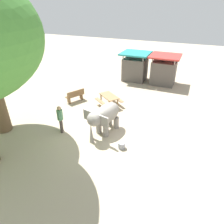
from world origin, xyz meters
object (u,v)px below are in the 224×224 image
object	(u,v)px
market_stall_red	(164,71)
elephant	(105,116)
person_handler	(60,117)
picnic_table_near	(109,98)
feed_bucket	(122,145)
wooden_bench	(75,95)
market_stall_teal	(135,68)

from	to	relation	value
market_stall_red	elephant	bearing A→B (deg)	-100.09
person_handler	elephant	bearing A→B (deg)	-4.48
picnic_table_near	feed_bucket	world-z (taller)	picnic_table_near
wooden_bench	market_stall_teal	distance (m)	6.70
market_stall_red	feed_bucket	world-z (taller)	market_stall_red
elephant	market_stall_teal	world-z (taller)	market_stall_teal
wooden_bench	market_stall_teal	xyz separation A→B (m)	(2.64, 6.13, 0.67)
market_stall_red	feed_bucket	xyz separation A→B (m)	(-0.24, -9.85, -0.98)
feed_bucket	picnic_table_near	bearing A→B (deg)	121.17
wooden_bench	feed_bucket	bearing A→B (deg)	-99.85
market_stall_red	feed_bucket	size ratio (longest dim) A/B	7.00
wooden_bench	picnic_table_near	distance (m)	2.59
elephant	person_handler	xyz separation A→B (m)	(-2.27, -0.90, -0.12)
wooden_bench	elephant	bearing A→B (deg)	-100.49
person_handler	market_stall_teal	bearing A→B (deg)	56.54
market_stall_teal	wooden_bench	bearing A→B (deg)	-113.28
elephant	person_handler	size ratio (longest dim) A/B	1.50
picnic_table_near	market_stall_red	distance (m)	6.44
wooden_bench	picnic_table_near	bearing A→B (deg)	-56.67
picnic_table_near	wooden_bench	bearing A→B (deg)	42.82
picnic_table_near	feed_bucket	xyz separation A→B (m)	(2.43, -4.02, -0.43)
picnic_table_near	feed_bucket	size ratio (longest dim) A/B	5.79
elephant	wooden_bench	bearing A→B (deg)	-113.46
elephant	picnic_table_near	distance (m)	3.30
elephant	market_stall_red	distance (m)	9.05
person_handler	picnic_table_near	world-z (taller)	person_handler
wooden_bench	market_stall_teal	world-z (taller)	market_stall_teal
market_stall_teal	market_stall_red	size ratio (longest dim) A/B	1.00
person_handler	feed_bucket	world-z (taller)	person_handler
market_stall_teal	feed_bucket	xyz separation A→B (m)	(2.36, -9.85, -0.98)
wooden_bench	market_stall_red	world-z (taller)	market_stall_red
picnic_table_near	market_stall_teal	xyz separation A→B (m)	(0.07, 5.83, 0.55)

